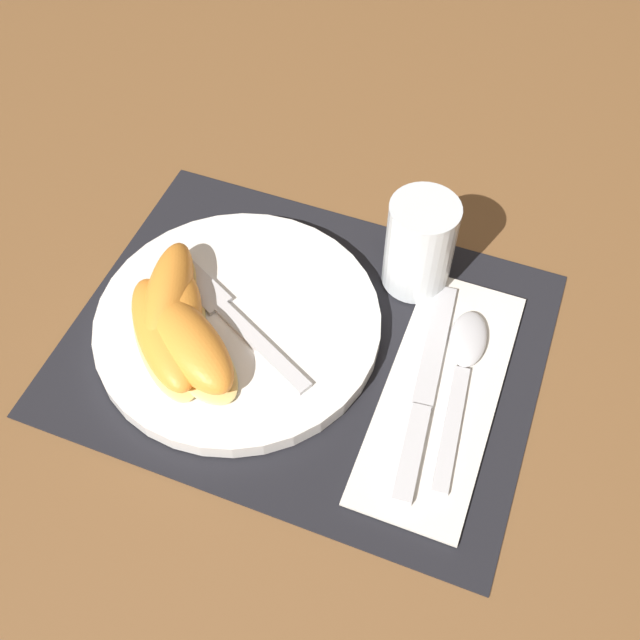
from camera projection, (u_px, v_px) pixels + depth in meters
name	position (u px, v px, depth m)	size (l,w,h in m)	color
ground_plane	(305.00, 343.00, 0.70)	(3.00, 3.00, 0.00)	brown
placemat	(305.00, 342.00, 0.70)	(0.43, 0.33, 0.00)	black
plate	(238.00, 323.00, 0.70)	(0.27, 0.27, 0.02)	white
juice_glass	(419.00, 249.00, 0.70)	(0.07, 0.07, 0.10)	silver
napkin	(441.00, 393.00, 0.66)	(0.10, 0.26, 0.00)	white
knife	(425.00, 391.00, 0.66)	(0.04, 0.22, 0.01)	silver
spoon	(464.00, 361.00, 0.67)	(0.04, 0.19, 0.01)	silver
fork	(226.00, 312.00, 0.69)	(0.18, 0.11, 0.00)	silver
citrus_wedge_0	(169.00, 297.00, 0.68)	(0.08, 0.13, 0.04)	#F4DB84
citrus_wedge_1	(177.00, 318.00, 0.67)	(0.09, 0.12, 0.03)	#F4DB84
citrus_wedge_2	(164.00, 335.00, 0.66)	(0.13, 0.13, 0.03)	#F4DB84
citrus_wedge_3	(187.00, 343.00, 0.65)	(0.14, 0.12, 0.04)	#F4DB84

